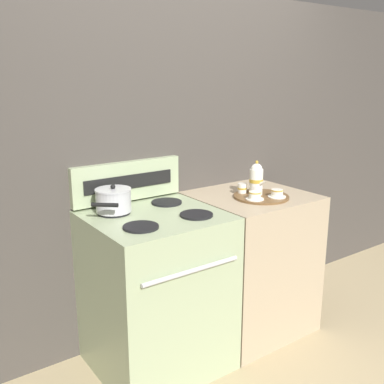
{
  "coord_description": "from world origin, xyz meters",
  "views": [
    {
      "loc": [
        -1.57,
        -2.05,
        1.69
      ],
      "look_at": [
        -0.09,
        0.03,
        1.01
      ],
      "focal_mm": 42.0,
      "sensor_mm": 36.0,
      "label": 1
    }
  ],
  "objects_px": {
    "teacup_right": "(255,196)",
    "serving_tray": "(261,197)",
    "stove": "(157,291)",
    "creamer_jug": "(242,188)",
    "teapot": "(256,179)",
    "teacup_left": "(277,193)",
    "saucepan": "(113,200)"
  },
  "relations": [
    {
      "from": "saucepan",
      "to": "teacup_left",
      "type": "relative_size",
      "value": 2.5
    },
    {
      "from": "teapot",
      "to": "creamer_jug",
      "type": "xyz_separation_m",
      "value": [
        -0.04,
        0.08,
        -0.07
      ]
    },
    {
      "from": "teapot",
      "to": "teacup_right",
      "type": "xyz_separation_m",
      "value": [
        -0.09,
        -0.09,
        -0.08
      ]
    },
    {
      "from": "teapot",
      "to": "stove",
      "type": "bearing_deg",
      "value": 176.45
    },
    {
      "from": "stove",
      "to": "teapot",
      "type": "xyz_separation_m",
      "value": [
        0.72,
        -0.04,
        0.58
      ]
    },
    {
      "from": "saucepan",
      "to": "serving_tray",
      "type": "xyz_separation_m",
      "value": [
        0.9,
        -0.24,
        -0.07
      ]
    },
    {
      "from": "stove",
      "to": "serving_tray",
      "type": "xyz_separation_m",
      "value": [
        0.73,
        -0.09,
        0.47
      ]
    },
    {
      "from": "stove",
      "to": "creamer_jug",
      "type": "bearing_deg",
      "value": 3.03
    },
    {
      "from": "serving_tray",
      "to": "teacup_right",
      "type": "distance_m",
      "value": 0.11
    },
    {
      "from": "serving_tray",
      "to": "teacup_left",
      "type": "bearing_deg",
      "value": -57.19
    },
    {
      "from": "creamer_jug",
      "to": "stove",
      "type": "bearing_deg",
      "value": -176.97
    },
    {
      "from": "teacup_left",
      "to": "saucepan",
      "type": "bearing_deg",
      "value": 161.52
    },
    {
      "from": "stove",
      "to": "teacup_right",
      "type": "distance_m",
      "value": 0.82
    },
    {
      "from": "stove",
      "to": "teacup_left",
      "type": "distance_m",
      "value": 0.94
    },
    {
      "from": "saucepan",
      "to": "teacup_left",
      "type": "height_order",
      "value": "saucepan"
    },
    {
      "from": "serving_tray",
      "to": "teacup_left",
      "type": "distance_m",
      "value": 0.1
    },
    {
      "from": "stove",
      "to": "teapot",
      "type": "distance_m",
      "value": 0.92
    },
    {
      "from": "teacup_right",
      "to": "serving_tray",
      "type": "bearing_deg",
      "value": 24.53
    },
    {
      "from": "teapot",
      "to": "serving_tray",
      "type": "bearing_deg",
      "value": -79.09
    },
    {
      "from": "teapot",
      "to": "teacup_right",
      "type": "distance_m",
      "value": 0.15
    },
    {
      "from": "saucepan",
      "to": "creamer_jug",
      "type": "height_order",
      "value": "saucepan"
    },
    {
      "from": "serving_tray",
      "to": "teapot",
      "type": "relative_size",
      "value": 1.6
    },
    {
      "from": "saucepan",
      "to": "creamer_jug",
      "type": "distance_m",
      "value": 0.86
    },
    {
      "from": "stove",
      "to": "serving_tray",
      "type": "bearing_deg",
      "value": -6.71
    },
    {
      "from": "teacup_left",
      "to": "creamer_jug",
      "type": "distance_m",
      "value": 0.23
    },
    {
      "from": "serving_tray",
      "to": "teacup_left",
      "type": "relative_size",
      "value": 3.1
    },
    {
      "from": "stove",
      "to": "creamer_jug",
      "type": "height_order",
      "value": "creamer_jug"
    },
    {
      "from": "serving_tray",
      "to": "creamer_jug",
      "type": "xyz_separation_m",
      "value": [
        -0.05,
        0.12,
        0.04
      ]
    },
    {
      "from": "serving_tray",
      "to": "teapot",
      "type": "height_order",
      "value": "teapot"
    },
    {
      "from": "teacup_left",
      "to": "teacup_right",
      "type": "xyz_separation_m",
      "value": [
        -0.15,
        0.04,
        0.0
      ]
    },
    {
      "from": "saucepan",
      "to": "teacup_right",
      "type": "distance_m",
      "value": 0.85
    },
    {
      "from": "stove",
      "to": "teacup_right",
      "type": "xyz_separation_m",
      "value": [
        0.63,
        -0.13,
        0.5
      ]
    }
  ]
}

